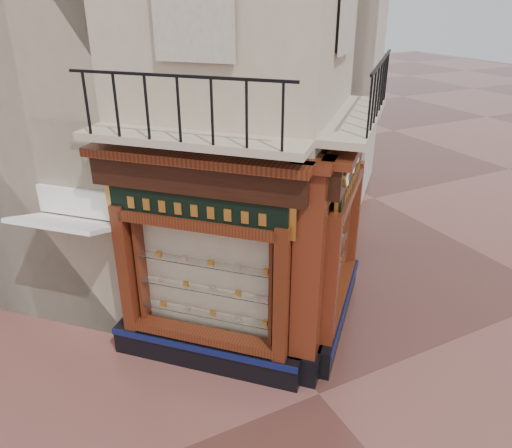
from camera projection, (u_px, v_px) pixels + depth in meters
ground at (319, 394)px, 8.40m from camera, size 80.00×80.00×0.00m
neighbour_left at (45, 22)px, 12.01m from camera, size 11.31×11.31×11.00m
neighbour_right at (232, 17)px, 14.06m from camera, size 11.31×11.31×11.00m
shopfront_left at (201, 270)px, 8.25m from camera, size 2.86×2.86×3.98m
shopfront_right at (340, 235)px, 9.41m from camera, size 2.86×2.86×3.98m
corner_pilaster at (308, 281)px, 7.98m from camera, size 0.85×0.85×3.98m
balcony at (280, 128)px, 7.82m from camera, size 5.94×2.97×1.03m
clock_a at (346, 177)px, 7.50m from camera, size 0.26×0.26×0.31m
clock_b at (353, 164)px, 8.07m from camera, size 0.28×0.28×0.35m
clock_c at (357, 154)px, 8.54m from camera, size 0.27×0.27×0.33m
clock_d at (362, 143)px, 9.17m from camera, size 0.26×0.26×0.31m
clock_e at (365, 136)px, 9.62m from camera, size 0.30×0.30×0.38m
awning at (87, 347)px, 9.51m from camera, size 1.89×1.89×0.37m
signboard_left at (196, 209)px, 7.70m from camera, size 2.30×2.30×0.62m
signboard_right at (349, 180)px, 8.91m from camera, size 1.90×1.90×0.51m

